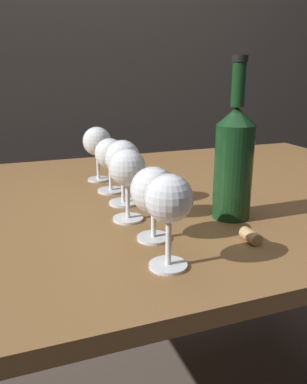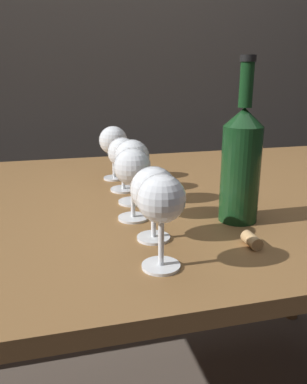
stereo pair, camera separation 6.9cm
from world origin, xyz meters
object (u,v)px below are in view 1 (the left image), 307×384
Objects in this scene: wine_glass_white at (169,201)px; wine_glass_cabernet at (153,191)px; wine_glass_rose at (127,170)px; wine_glass_merlot at (122,159)px; wine_bottle at (234,160)px; wine_glass_pinot at (97,143)px; cork at (251,236)px; wine_glass_port at (110,155)px.

wine_glass_cabernet is (0.02, 0.11, -0.02)m from wine_glass_white.
wine_glass_cabernet is 0.91× the size of wine_glass_rose.
wine_glass_cabernet is at bearing -90.92° from wine_glass_merlot.
wine_bottle is (0.19, -0.16, 0.02)m from wine_glass_merlot.
wine_glass_rose is at bearing -91.82° from wine_glass_pinot.
wine_glass_rose reaches higher than cork.
wine_glass_white is at bearing -168.44° from cork.
wine_glass_white is at bearing -91.02° from wine_glass_pinot.
wine_glass_pinot is at bearing 88.18° from wine_glass_rose.
wine_glass_merlot is (0.02, 0.10, -0.00)m from wine_glass_rose.
wine_glass_cabernet is at bearing -89.22° from wine_glass_pinot.
wine_glass_white reaches higher than cork.
wine_bottle reaches higher than wine_glass_rose.
wine_glass_merlot is at bearing 118.95° from cork.
wine_glass_merlot reaches higher than cork.
wine_bottle is (0.20, -0.37, 0.01)m from wine_glass_pinot.
wine_glass_merlot is 1.09× the size of wine_glass_port.
wine_glass_merlot is at bearing 89.08° from wine_glass_cabernet.
wine_glass_rose reaches higher than wine_glass_cabernet.
wine_glass_white is 1.11× the size of wine_glass_cabernet.
wine_glass_pinot is 0.53m from cork.
wine_glass_rose is 0.20m from wine_glass_port.
wine_glass_cabernet reaches higher than cork.
wine_glass_port is at bearing -87.01° from wine_glass_pinot.
wine_glass_cabernet is 3.20× the size of cork.
wine_glass_pinot is at bearing 90.78° from wine_glass_cabernet.
wine_glass_port is at bearing 89.97° from wine_glass_cabernet.
cork is (0.17, -0.18, -0.09)m from wine_glass_rose.
wine_glass_port is 0.42m from cork.
wine_glass_white reaches higher than wine_glass_port.
wine_glass_merlot is at bearing -88.20° from wine_glass_port.
wine_bottle is at bearing 75.34° from cork.
wine_glass_cabernet is 1.00× the size of wine_glass_port.
wine_glass_merlot is at bearing 79.17° from wine_glass_rose.
wine_bottle is at bearing -15.68° from wine_glass_rose.
wine_glass_port is 3.21× the size of cork.
wine_glass_pinot is at bearing 117.59° from wine_bottle.
wine_glass_pinot reaches higher than cork.
cork is (0.16, -0.07, -0.08)m from wine_glass_cabernet.
wine_glass_rose is 0.32m from wine_glass_pinot.
wine_glass_rose is (-0.02, 0.11, 0.01)m from wine_glass_cabernet.
wine_bottle is (0.19, 0.05, 0.03)m from wine_glass_cabernet.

